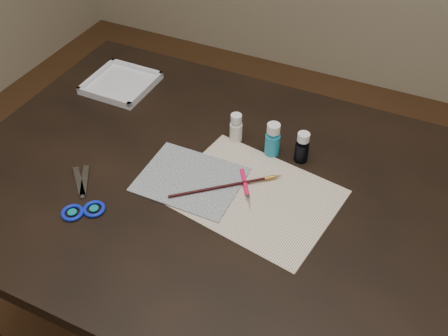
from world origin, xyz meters
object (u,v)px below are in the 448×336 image
at_px(paper, 253,195).
at_px(canvas, 190,179).
at_px(paint_bottle_cyan, 273,139).
at_px(paint_bottle_white, 236,127).
at_px(scissors, 79,192).
at_px(palette_tray, 121,83).
at_px(paint_bottle_navy, 302,147).

bearing_deg(paper, canvas, -172.94).
bearing_deg(paint_bottle_cyan, paint_bottle_white, 174.02).
xyz_separation_m(scissors, palette_tray, (-0.16, 0.41, 0.01)).
relative_size(paint_bottle_white, palette_tray, 0.44).
distance_m(paper, scissors, 0.40).
bearing_deg(scissors, paint_bottle_navy, -98.13).
height_order(paint_bottle_cyan, scissors, paint_bottle_cyan).
distance_m(canvas, palette_tray, 0.46).
bearing_deg(scissors, palette_tray, -24.75).
xyz_separation_m(canvas, paint_bottle_navy, (0.21, 0.18, 0.04)).
bearing_deg(palette_tray, paint_bottle_white, -11.21).
bearing_deg(paint_bottle_cyan, palette_tray, 169.84).
relative_size(canvas, paint_bottle_navy, 2.86).
xyz_separation_m(canvas, paint_bottle_cyan, (0.14, 0.17, 0.04)).
bearing_deg(paint_bottle_navy, scissors, -142.24).
xyz_separation_m(paint_bottle_white, paint_bottle_navy, (0.18, -0.00, 0.00)).
distance_m(canvas, scissors, 0.26).
xyz_separation_m(paint_bottle_white, scissors, (-0.25, -0.33, -0.03)).
xyz_separation_m(paint_bottle_cyan, palette_tray, (-0.51, 0.09, -0.03)).
height_order(paper, scissors, scissors).
bearing_deg(palette_tray, scissors, -68.86).
bearing_deg(paper, scissors, -155.48).
distance_m(paint_bottle_white, scissors, 0.42).
bearing_deg(paint_bottle_navy, paper, -109.89).
relative_size(paper, paint_bottle_white, 4.62).
distance_m(paper, canvas, 0.16).
xyz_separation_m(paper, canvas, (-0.16, -0.02, 0.00)).
bearing_deg(canvas, paper, 7.06).
distance_m(paper, paint_bottle_cyan, 0.16).
distance_m(paint_bottle_cyan, scissors, 0.48).
bearing_deg(canvas, palette_tray, 144.51).
height_order(paint_bottle_white, scissors, paint_bottle_white).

